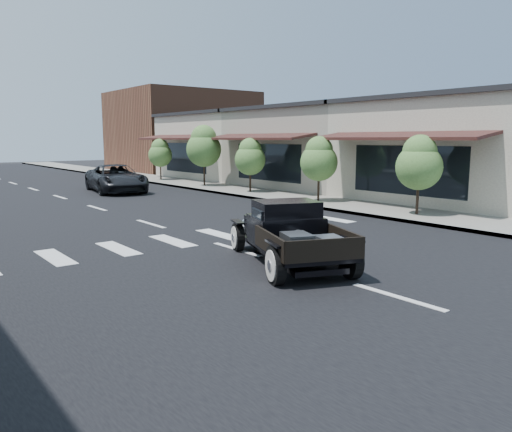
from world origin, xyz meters
TOP-DOWN VIEW (x-y plane):
  - ground at (0.00, 0.00)m, footprint 120.00×120.00m
  - road at (0.00, 15.00)m, footprint 14.00×80.00m
  - road_markings at (0.00, 10.00)m, footprint 12.00×60.00m
  - sidewalk_right at (8.50, 15.00)m, footprint 3.00×80.00m
  - storefront_near at (15.00, 4.00)m, footprint 10.00×9.00m
  - storefront_mid at (15.00, 13.00)m, footprint 10.00×9.00m
  - storefront_far at (15.00, 22.00)m, footprint 10.00×9.00m
  - far_building_right at (15.50, 32.00)m, footprint 11.00×10.00m
  - small_tree_a at (8.30, 2.29)m, footprint 1.66×1.66m
  - small_tree_b at (8.30, 7.35)m, footprint 1.64×1.64m
  - small_tree_c at (8.30, 12.35)m, footprint 1.60×1.60m
  - small_tree_d at (8.30, 16.84)m, footprint 2.04×2.04m
  - small_tree_e at (8.30, 22.40)m, footprint 1.59×1.59m
  - hotrod_pickup at (0.08, 0.06)m, footprint 3.45×4.74m
  - second_car at (3.19, 17.65)m, footprint 3.27×5.66m

SIDE VIEW (x-z plane):
  - ground at x=0.00m, z-range 0.00..0.00m
  - road_markings at x=0.00m, z-range -0.03..0.03m
  - road at x=0.00m, z-range 0.00..0.02m
  - sidewalk_right at x=8.50m, z-range 0.00..0.15m
  - second_car at x=3.19m, z-range 0.00..1.48m
  - hotrod_pickup at x=0.08m, z-range 0.00..1.49m
  - small_tree_e at x=8.30m, z-range 0.15..2.79m
  - small_tree_c at x=8.30m, z-range 0.15..2.82m
  - small_tree_b at x=8.30m, z-range 0.15..2.89m
  - small_tree_a at x=8.30m, z-range 0.15..2.92m
  - small_tree_d at x=8.30m, z-range 0.15..3.56m
  - storefront_near at x=15.00m, z-range 0.00..4.50m
  - storefront_mid at x=15.00m, z-range 0.00..4.50m
  - storefront_far at x=15.00m, z-range 0.00..4.50m
  - far_building_right at x=15.50m, z-range 0.00..7.00m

